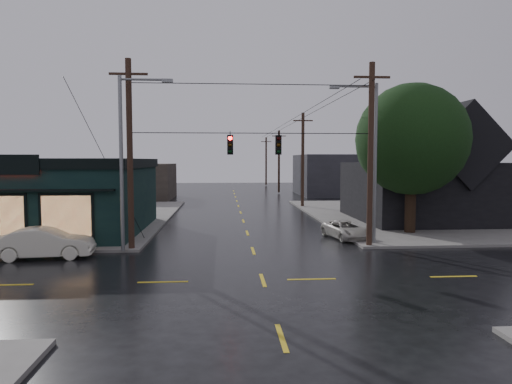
{
  "coord_description": "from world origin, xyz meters",
  "views": [
    {
      "loc": [
        -1.57,
        -18.08,
        4.85
      ],
      "look_at": [
        0.12,
        5.5,
        3.2
      ],
      "focal_mm": 32.0,
      "sensor_mm": 36.0,
      "label": 1
    }
  ],
  "objects": [
    {
      "name": "ground_plane",
      "position": [
        0.0,
        0.0,
        0.0
      ],
      "size": [
        160.0,
        160.0,
        0.0
      ],
      "primitive_type": "plane",
      "color": "black"
    },
    {
      "name": "sidewalk_ne",
      "position": [
        20.0,
        20.0,
        0.07
      ],
      "size": [
        28.0,
        28.0,
        0.15
      ],
      "primitive_type": "cube",
      "color": "#64615D",
      "rests_on": "ground"
    },
    {
      "name": "pizza_shop",
      "position": [
        -15.0,
        12.94,
        2.56
      ],
      "size": [
        16.3,
        12.34,
        4.9
      ],
      "color": "black",
      "rests_on": "ground"
    },
    {
      "name": "ne_building",
      "position": [
        15.0,
        17.0,
        4.47
      ],
      "size": [
        12.6,
        11.6,
        8.75
      ],
      "color": "black",
      "rests_on": "ground"
    },
    {
      "name": "corner_tree",
      "position": [
        10.58,
        10.69,
        6.17
      ],
      "size": [
        7.19,
        7.19,
        9.64
      ],
      "color": "black",
      "rests_on": "ground"
    },
    {
      "name": "utility_pole_nw",
      "position": [
        -6.5,
        6.5,
        0.0
      ],
      "size": [
        2.0,
        0.32,
        10.15
      ],
      "primitive_type": null,
      "color": "#311E15",
      "rests_on": "ground"
    },
    {
      "name": "utility_pole_ne",
      "position": [
        6.5,
        6.5,
        0.0
      ],
      "size": [
        2.0,
        0.32,
        10.15
      ],
      "primitive_type": null,
      "color": "#311E15",
      "rests_on": "ground"
    },
    {
      "name": "utility_pole_far_a",
      "position": [
        6.5,
        28.0,
        0.0
      ],
      "size": [
        2.0,
        0.32,
        9.65
      ],
      "primitive_type": null,
      "color": "#311E15",
      "rests_on": "ground"
    },
    {
      "name": "utility_pole_far_b",
      "position": [
        6.5,
        48.0,
        0.0
      ],
      "size": [
        2.0,
        0.32,
        9.15
      ],
      "primitive_type": null,
      "color": "#311E15",
      "rests_on": "ground"
    },
    {
      "name": "utility_pole_far_c",
      "position": [
        6.5,
        68.0,
        0.0
      ],
      "size": [
        2.0,
        0.32,
        9.15
      ],
      "primitive_type": null,
      "color": "#311E15",
      "rests_on": "ground"
    },
    {
      "name": "span_signal_assembly",
      "position": [
        0.1,
        6.5,
        5.7
      ],
      "size": [
        13.0,
        0.48,
        1.23
      ],
      "color": "black",
      "rests_on": "ground"
    },
    {
      "name": "streetlight_nw",
      "position": [
        -6.8,
        5.8,
        0.0
      ],
      "size": [
        5.4,
        0.3,
        9.15
      ],
      "primitive_type": null,
      "color": "slate",
      "rests_on": "ground"
    },
    {
      "name": "streetlight_ne",
      "position": [
        7.0,
        7.2,
        0.0
      ],
      "size": [
        5.4,
        0.3,
        9.15
      ],
      "primitive_type": null,
      "color": "slate",
      "rests_on": "ground"
    },
    {
      "name": "bg_building_west",
      "position": [
        -14.0,
        40.0,
        2.2
      ],
      "size": [
        12.0,
        10.0,
        4.4
      ],
      "primitive_type": "cube",
      "color": "#2F2622",
      "rests_on": "ground"
    },
    {
      "name": "bg_building_east",
      "position": [
        16.0,
        45.0,
        2.8
      ],
      "size": [
        14.0,
        12.0,
        5.6
      ],
      "primitive_type": "cube",
      "color": "#27272C",
      "rests_on": "ground"
    },
    {
      "name": "sedan_cream",
      "position": [
        -10.39,
        4.85,
        0.77
      ],
      "size": [
        4.8,
        2.14,
        1.53
      ],
      "primitive_type": "imported",
      "rotation": [
        0.0,
        0.0,
        1.69
      ],
      "color": "beige",
      "rests_on": "ground"
    },
    {
      "name": "suv_silver",
      "position": [
        6.0,
        9.39,
        0.56
      ],
      "size": [
        2.62,
        4.31,
        1.12
      ],
      "primitive_type": "imported",
      "rotation": [
        0.0,
        0.0,
        0.2
      ],
      "color": "#BBB7AC",
      "rests_on": "ground"
    }
  ]
}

